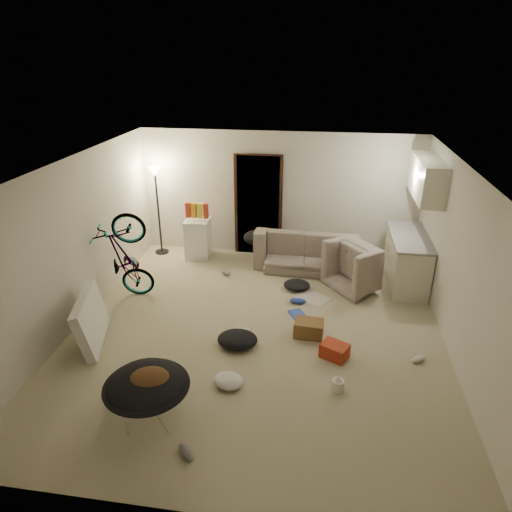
# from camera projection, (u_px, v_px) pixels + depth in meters

# --- Properties ---
(floor) EXTENTS (5.50, 6.00, 0.02)m
(floor) POSITION_uv_depth(u_px,v_px,m) (256.00, 333.00, 6.88)
(floor) COLOR #B1A988
(floor) RESTS_ON ground
(ceiling) EXTENTS (5.50, 6.00, 0.02)m
(ceiling) POSITION_uv_depth(u_px,v_px,m) (256.00, 168.00, 5.84)
(ceiling) COLOR white
(ceiling) RESTS_ON wall_back
(wall_back) EXTENTS (5.50, 0.02, 2.50)m
(wall_back) POSITION_uv_depth(u_px,v_px,m) (279.00, 195.00, 9.07)
(wall_back) COLOR beige
(wall_back) RESTS_ON floor
(wall_front) EXTENTS (5.50, 0.02, 2.50)m
(wall_front) POSITION_uv_depth(u_px,v_px,m) (200.00, 411.00, 3.65)
(wall_front) COLOR beige
(wall_front) RESTS_ON floor
(wall_left) EXTENTS (0.02, 6.00, 2.50)m
(wall_left) POSITION_uv_depth(u_px,v_px,m) (72.00, 245.00, 6.74)
(wall_left) COLOR beige
(wall_left) RESTS_ON floor
(wall_right) EXTENTS (0.02, 6.00, 2.50)m
(wall_right) POSITION_uv_depth(u_px,v_px,m) (464.00, 270.00, 5.98)
(wall_right) COLOR beige
(wall_right) RESTS_ON floor
(doorway) EXTENTS (0.85, 0.10, 2.04)m
(doorway) POSITION_uv_depth(u_px,v_px,m) (258.00, 206.00, 9.18)
(doorway) COLOR black
(doorway) RESTS_ON floor
(door_trim) EXTENTS (0.97, 0.04, 2.10)m
(door_trim) POSITION_uv_depth(u_px,v_px,m) (258.00, 206.00, 9.16)
(door_trim) COLOR black
(door_trim) RESTS_ON floor
(floor_lamp) EXTENTS (0.28, 0.28, 1.81)m
(floor_lamp) POSITION_uv_depth(u_px,v_px,m) (157.00, 192.00, 9.05)
(floor_lamp) COLOR black
(floor_lamp) RESTS_ON floor
(kitchen_counter) EXTENTS (0.60, 1.50, 0.88)m
(kitchen_counter) POSITION_uv_depth(u_px,v_px,m) (407.00, 261.00, 8.16)
(kitchen_counter) COLOR beige
(kitchen_counter) RESTS_ON floor
(counter_top) EXTENTS (0.64, 1.54, 0.04)m
(counter_top) POSITION_uv_depth(u_px,v_px,m) (410.00, 237.00, 7.97)
(counter_top) COLOR gray
(counter_top) RESTS_ON kitchen_counter
(kitchen_uppers) EXTENTS (0.38, 1.40, 0.65)m
(kitchen_uppers) POSITION_uv_depth(u_px,v_px,m) (427.00, 178.00, 7.52)
(kitchen_uppers) COLOR beige
(kitchen_uppers) RESTS_ON wall_right
(sofa) EXTENTS (1.97, 0.83, 0.57)m
(sofa) POSITION_uv_depth(u_px,v_px,m) (306.00, 253.00, 8.88)
(sofa) COLOR #3B433B
(sofa) RESTS_ON floor
(armchair) EXTENTS (1.25, 1.27, 0.62)m
(armchair) POSITION_uv_depth(u_px,v_px,m) (365.00, 269.00, 8.15)
(armchair) COLOR #3B433B
(armchair) RESTS_ON floor
(bicycle) EXTENTS (1.70, 0.95, 0.93)m
(bicycle) POSITION_uv_depth(u_px,v_px,m) (127.00, 276.00, 7.67)
(bicycle) COLOR black
(bicycle) RESTS_ON floor
(book_asset) EXTENTS (0.27, 0.25, 0.02)m
(book_asset) POSITION_uv_depth(u_px,v_px,m) (106.00, 408.00, 5.42)
(book_asset) COLOR #A73019
(book_asset) RESTS_ON floor
(mini_fridge) EXTENTS (0.49, 0.49, 0.80)m
(mini_fridge) POSITION_uv_depth(u_px,v_px,m) (198.00, 239.00, 9.22)
(mini_fridge) COLOR white
(mini_fridge) RESTS_ON floor
(snack_box_0) EXTENTS (0.11, 0.08, 0.30)m
(snack_box_0) POSITION_uv_depth(u_px,v_px,m) (188.00, 210.00, 9.00)
(snack_box_0) COLOR #A73019
(snack_box_0) RESTS_ON mini_fridge
(snack_box_1) EXTENTS (0.12, 0.10, 0.30)m
(snack_box_1) POSITION_uv_depth(u_px,v_px,m) (194.00, 210.00, 8.98)
(snack_box_1) COLOR #C58118
(snack_box_1) RESTS_ON mini_fridge
(snack_box_2) EXTENTS (0.11, 0.09, 0.30)m
(snack_box_2) POSITION_uv_depth(u_px,v_px,m) (200.00, 211.00, 8.96)
(snack_box_2) COLOR gold
(snack_box_2) RESTS_ON mini_fridge
(snack_box_3) EXTENTS (0.11, 0.08, 0.30)m
(snack_box_3) POSITION_uv_depth(u_px,v_px,m) (206.00, 211.00, 8.95)
(snack_box_3) COLOR #A73019
(snack_box_3) RESTS_ON mini_fridge
(saucer_chair) EXTENTS (0.96, 0.96, 0.68)m
(saucer_chair) POSITION_uv_depth(u_px,v_px,m) (147.00, 392.00, 5.08)
(saucer_chair) COLOR silver
(saucer_chair) RESTS_ON floor
(hoodie) EXTENTS (0.57, 0.51, 0.22)m
(hoodie) POSITION_uv_depth(u_px,v_px,m) (149.00, 380.00, 4.97)
(hoodie) COLOR #51331B
(hoodie) RESTS_ON saucer_chair
(sofa_drape) EXTENTS (0.56, 0.46, 0.28)m
(sofa_drape) POSITION_uv_depth(u_px,v_px,m) (258.00, 238.00, 8.91)
(sofa_drape) COLOR black
(sofa_drape) RESTS_ON sofa
(tv_box) EXTENTS (0.58, 1.15, 0.75)m
(tv_box) POSITION_uv_depth(u_px,v_px,m) (91.00, 320.00, 6.51)
(tv_box) COLOR silver
(tv_box) RESTS_ON floor
(drink_case_a) EXTENTS (0.44, 0.33, 0.24)m
(drink_case_a) POSITION_uv_depth(u_px,v_px,m) (309.00, 328.00, 6.76)
(drink_case_a) COLOR brown
(drink_case_a) RESTS_ON floor
(drink_case_b) EXTENTS (0.44, 0.40, 0.21)m
(drink_case_b) POSITION_uv_depth(u_px,v_px,m) (335.00, 351.00, 6.28)
(drink_case_b) COLOR #A73019
(drink_case_b) RESTS_ON floor
(juicer) EXTENTS (0.16, 0.16, 0.23)m
(juicer) POSITION_uv_depth(u_px,v_px,m) (338.00, 385.00, 5.66)
(juicer) COLOR silver
(juicer) RESTS_ON floor
(newspaper) EXTENTS (0.68, 0.65, 0.01)m
(newspaper) POSITION_uv_depth(u_px,v_px,m) (314.00, 298.00, 7.83)
(newspaper) COLOR #BBB5AC
(newspaper) RESTS_ON floor
(book_blue) EXTENTS (0.33, 0.35, 0.03)m
(book_blue) POSITION_uv_depth(u_px,v_px,m) (297.00, 314.00, 7.32)
(book_blue) COLOR #3049B0
(book_blue) RESTS_ON floor
(book_white) EXTENTS (0.22, 0.28, 0.03)m
(book_white) POSITION_uv_depth(u_px,v_px,m) (242.00, 333.00, 6.83)
(book_white) COLOR silver
(book_white) RESTS_ON floor
(shoe_0) EXTENTS (0.29, 0.12, 0.10)m
(shoe_0) POSITION_uv_depth(u_px,v_px,m) (298.00, 301.00, 7.63)
(shoe_0) COLOR #3049B0
(shoe_0) RESTS_ON floor
(shoe_1) EXTENTS (0.28, 0.28, 0.10)m
(shoe_1) POSITION_uv_depth(u_px,v_px,m) (225.00, 272.00, 8.63)
(shoe_1) COLOR slate
(shoe_1) RESTS_ON floor
(shoe_3) EXTENTS (0.27, 0.26, 0.10)m
(shoe_3) POSITION_uv_depth(u_px,v_px,m) (187.00, 452.00, 4.77)
(shoe_3) COLOR slate
(shoe_3) RESTS_ON floor
(shoe_4) EXTENTS (0.25, 0.22, 0.09)m
(shoe_4) POSITION_uv_depth(u_px,v_px,m) (419.00, 359.00, 6.22)
(shoe_4) COLOR white
(shoe_4) RESTS_ON floor
(clothes_lump_a) EXTENTS (0.59, 0.51, 0.19)m
(clothes_lump_a) POSITION_uv_depth(u_px,v_px,m) (237.00, 339.00, 6.55)
(clothes_lump_a) COLOR black
(clothes_lump_a) RESTS_ON floor
(clothes_lump_b) EXTENTS (0.48, 0.42, 0.14)m
(clothes_lump_b) POSITION_uv_depth(u_px,v_px,m) (297.00, 285.00, 8.11)
(clothes_lump_b) COLOR black
(clothes_lump_b) RESTS_ON floor
(clothes_lump_c) EXTENTS (0.50, 0.47, 0.12)m
(clothes_lump_c) POSITION_uv_depth(u_px,v_px,m) (228.00, 381.00, 5.78)
(clothes_lump_c) COLOR silver
(clothes_lump_c) RESTS_ON floor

